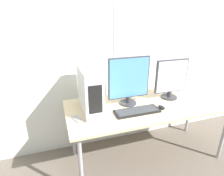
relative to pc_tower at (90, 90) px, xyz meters
The scene contains 9 objects.
wall_back 0.89m from the pc_tower, 34.24° to the left, with size 8.00×0.07×2.70m.
desk 0.72m from the pc_tower, ahead, with size 1.85×0.77×0.74m.
pc_tower is the anchor object (origin of this frame).
monitor_main 0.43m from the pc_tower, ahead, with size 0.46×0.19×0.53m.
monitor_right_near 0.95m from the pc_tower, ahead, with size 0.40×0.19×0.47m.
keyboard 0.53m from the pc_tower, 24.35° to the right, with size 0.47×0.17×0.02m.
mouse 0.78m from the pc_tower, 15.81° to the right, with size 0.06×0.10×0.03m.
cell_phone 0.31m from the pc_tower, 136.60° to the right, with size 0.11×0.15×0.01m.
paper_sheet_left 0.37m from the pc_tower, 73.59° to the right, with size 0.23×0.31×0.00m.
Camera 1 is at (-0.98, -1.27, 1.68)m, focal length 30.00 mm.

